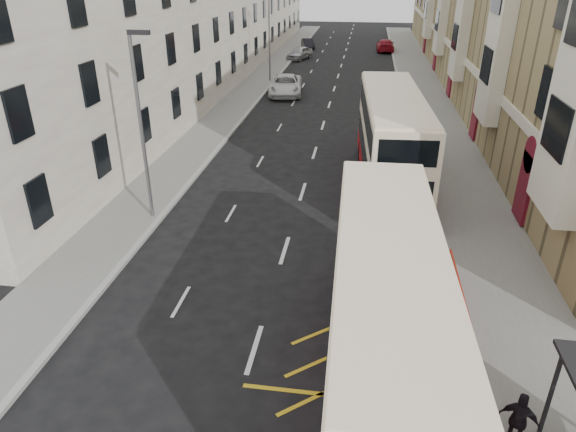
% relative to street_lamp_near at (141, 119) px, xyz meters
% --- Properties ---
extents(pavement_right, '(4.00, 120.00, 0.15)m').
position_rel_street_lamp_near_xyz_m(pavement_right, '(14.35, 18.00, -4.56)').
color(pavement_right, slate).
rests_on(pavement_right, ground).
extents(pavement_left, '(3.00, 120.00, 0.15)m').
position_rel_street_lamp_near_xyz_m(pavement_left, '(-1.15, 18.00, -4.56)').
color(pavement_left, slate).
rests_on(pavement_left, ground).
extents(kerb_right, '(0.25, 120.00, 0.15)m').
position_rel_street_lamp_near_xyz_m(kerb_right, '(12.35, 18.00, -4.56)').
color(kerb_right, '#979892').
rests_on(kerb_right, ground).
extents(kerb_left, '(0.25, 120.00, 0.15)m').
position_rel_street_lamp_near_xyz_m(kerb_left, '(0.35, 18.00, -4.56)').
color(kerb_left, '#979892').
rests_on(kerb_left, ground).
extents(road_markings, '(10.00, 110.00, 0.01)m').
position_rel_street_lamp_near_xyz_m(road_markings, '(6.35, 33.00, -4.63)').
color(road_markings, silver).
rests_on(road_markings, ground).
extents(terrace_left, '(9.18, 79.00, 13.25)m').
position_rel_street_lamp_near_xyz_m(terrace_left, '(-7.08, 33.50, 1.88)').
color(terrace_left, silver).
rests_on(terrace_left, ground).
extents(guard_railing, '(0.06, 6.56, 1.01)m').
position_rel_street_lamp_near_xyz_m(guard_railing, '(12.60, -6.25, -3.78)').
color(guard_railing, red).
rests_on(guard_railing, pavement_right).
extents(street_lamp_near, '(0.93, 0.18, 8.00)m').
position_rel_street_lamp_near_xyz_m(street_lamp_near, '(0.00, 0.00, 0.00)').
color(street_lamp_near, slate).
rests_on(street_lamp_near, pavement_left).
extents(street_lamp_far, '(0.93, 0.18, 8.00)m').
position_rel_street_lamp_near_xyz_m(street_lamp_far, '(0.00, 30.00, 0.00)').
color(street_lamp_far, slate).
rests_on(street_lamp_far, pavement_left).
extents(double_decker_front, '(2.86, 11.51, 4.57)m').
position_rel_street_lamp_near_xyz_m(double_decker_front, '(10.02, -9.12, -2.31)').
color(double_decker_front, '#FFEAC3').
rests_on(double_decker_front, ground).
extents(double_decker_rear, '(3.43, 12.09, 4.77)m').
position_rel_street_lamp_near_xyz_m(double_decker_rear, '(10.61, 5.46, -2.21)').
color(double_decker_rear, '#FFEAC3').
rests_on(double_decker_rear, ground).
extents(pedestrian_far, '(0.98, 0.71, 1.55)m').
position_rel_street_lamp_near_xyz_m(pedestrian_far, '(13.19, -10.53, -3.71)').
color(pedestrian_far, black).
rests_on(pedestrian_far, pavement_right).
extents(white_van, '(3.39, 6.23, 1.66)m').
position_rel_street_lamp_near_xyz_m(white_van, '(2.26, 25.03, -3.81)').
color(white_van, silver).
rests_on(white_van, ground).
extents(car_silver, '(3.13, 4.75, 1.50)m').
position_rel_street_lamp_near_xyz_m(car_silver, '(1.15, 43.36, -3.88)').
color(car_silver, '#B5B9BE').
rests_on(car_silver, ground).
extents(car_dark, '(2.32, 4.18, 1.31)m').
position_rel_street_lamp_near_xyz_m(car_dark, '(1.15, 51.99, -3.98)').
color(car_dark, black).
rests_on(car_dark, ground).
extents(car_red, '(2.24, 5.36, 1.55)m').
position_rel_street_lamp_near_xyz_m(car_red, '(11.43, 51.13, -3.86)').
color(car_red, maroon).
rests_on(car_red, ground).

